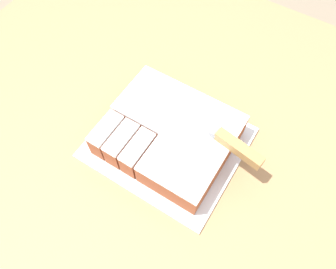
% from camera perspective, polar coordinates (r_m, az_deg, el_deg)
% --- Properties ---
extents(ground_plane, '(8.00, 8.00, 0.00)m').
position_cam_1_polar(ground_plane, '(1.57, 2.01, -17.30)').
color(ground_plane, '#7F705B').
extents(countertop, '(1.40, 1.10, 0.88)m').
position_cam_1_polar(countertop, '(1.14, 2.70, -12.47)').
color(countertop, '#936D47').
rests_on(countertop, ground_plane).
extents(cake_board, '(0.32, 0.28, 0.01)m').
position_cam_1_polar(cake_board, '(0.73, 0.00, -1.37)').
color(cake_board, silver).
rests_on(cake_board, countertop).
extents(cake, '(0.27, 0.23, 0.06)m').
position_cam_1_polar(cake, '(0.70, 0.28, 0.03)').
color(cake, '#994C2D').
rests_on(cake, cake_board).
extents(knife, '(0.28, 0.07, 0.02)m').
position_cam_1_polar(knife, '(0.66, 10.37, -1.09)').
color(knife, silver).
rests_on(knife, cake).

